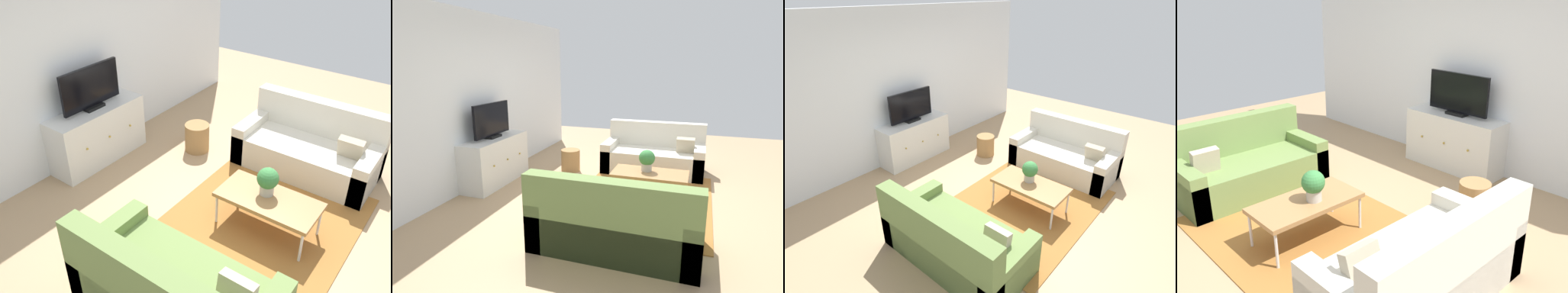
% 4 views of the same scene
% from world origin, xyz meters
% --- Properties ---
extents(ground_plane, '(10.00, 10.00, 0.00)m').
position_xyz_m(ground_plane, '(0.00, 0.00, 0.00)').
color(ground_plane, tan).
extents(wall_back, '(6.40, 0.12, 2.70)m').
position_xyz_m(wall_back, '(0.00, 2.55, 1.35)').
color(wall_back, white).
rests_on(wall_back, ground_plane).
extents(area_rug, '(2.50, 1.90, 0.01)m').
position_xyz_m(area_rug, '(0.00, -0.15, 0.01)').
color(area_rug, '#9E662D').
rests_on(area_rug, ground_plane).
extents(couch_left_side, '(0.88, 1.75, 0.87)m').
position_xyz_m(couch_left_side, '(-1.44, -0.10, 0.28)').
color(couch_left_side, olive).
rests_on(couch_left_side, ground_plane).
extents(couch_right_side, '(0.88, 1.75, 0.87)m').
position_xyz_m(couch_right_side, '(1.44, -0.10, 0.28)').
color(couch_right_side, beige).
rests_on(couch_right_side, ground_plane).
extents(coffee_table, '(0.55, 1.06, 0.42)m').
position_xyz_m(coffee_table, '(0.03, -0.24, 0.39)').
color(coffee_table, '#A37547').
rests_on(coffee_table, ground_plane).
extents(potted_plant, '(0.23, 0.23, 0.31)m').
position_xyz_m(potted_plant, '(0.09, -0.18, 0.59)').
color(potted_plant, '#B7B2A8').
rests_on(potted_plant, coffee_table).
extents(tv_console, '(1.35, 0.47, 0.76)m').
position_xyz_m(tv_console, '(-0.04, 2.27, 0.38)').
color(tv_console, silver).
rests_on(tv_console, ground_plane).
extents(flat_screen_tv, '(0.90, 0.16, 0.56)m').
position_xyz_m(flat_screen_tv, '(-0.04, 2.29, 1.04)').
color(flat_screen_tv, black).
rests_on(flat_screen_tv, tv_console).
extents(wicker_basket, '(0.34, 0.34, 0.40)m').
position_xyz_m(wicker_basket, '(0.92, 1.34, 0.20)').
color(wicker_basket, '#9E7547').
rests_on(wicker_basket, ground_plane).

